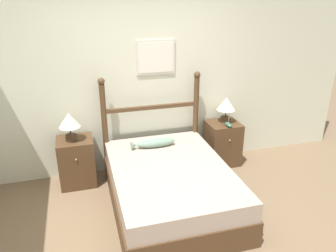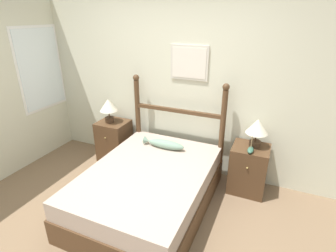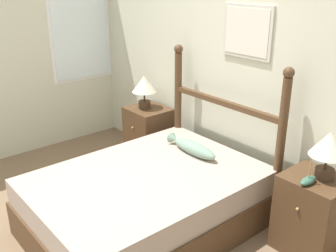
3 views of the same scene
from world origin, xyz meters
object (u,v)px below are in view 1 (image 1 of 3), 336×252
nightstand_right (223,143)px  fish_pillow (154,143)px  nightstand_left (77,162)px  model_boat (228,124)px  table_lamp_right (226,105)px  table_lamp_left (69,122)px  bed (170,187)px

nightstand_right → fish_pillow: (-1.11, -0.25, 0.26)m
nightstand_left → model_boat: model_boat is taller
table_lamp_right → model_boat: size_ratio=1.77×
table_lamp_right → nightstand_left: bearing=-179.1°
table_lamp_left → fish_pillow: (1.04, -0.22, -0.32)m
nightstand_right → nightstand_left: bearing=180.0°
table_lamp_left → table_lamp_right: size_ratio=1.00×
nightstand_right → table_lamp_left: table_lamp_left is taller
table_lamp_right → nightstand_right: bearing=-135.1°
bed → table_lamp_right: size_ratio=5.11×
table_lamp_right → model_boat: (-0.03, -0.17, -0.23)m
table_lamp_right → fish_pillow: table_lamp_right is taller
bed → nightstand_right: 1.34m
table_lamp_left → table_lamp_right: same height
bed → nightstand_right: size_ratio=2.95×
bed → nightstand_right: nightstand_right is taller
fish_pillow → model_boat: bearing=5.7°
nightstand_right → table_lamp_right: size_ratio=1.73×
model_boat → bed: bearing=-147.0°
bed → table_lamp_left: size_ratio=5.11×
bed → table_lamp_right: table_lamp_right is taller
table_lamp_left → fish_pillow: bearing=-12.2°
nightstand_right → model_boat: size_ratio=3.06×
nightstand_right → bed: bearing=-142.1°
nightstand_right → table_lamp_left: size_ratio=1.73×
nightstand_left → fish_pillow: (1.00, -0.25, 0.26)m
nightstand_left → fish_pillow: 1.06m
model_boat → nightstand_right: bearing=91.5°
nightstand_right → fish_pillow: size_ratio=1.10×
nightstand_left → model_boat: bearing=-3.7°
fish_pillow → nightstand_right: bearing=12.5°
nightstand_left → model_boat: size_ratio=3.06×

